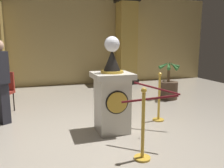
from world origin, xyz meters
TOP-DOWN VIEW (x-y plane):
  - ground_plane at (0.00, 0.00)m, footprint 12.45×12.45m
  - back_wall at (0.00, 5.29)m, footprint 12.45×0.16m
  - pedestal_clock at (0.28, 0.07)m, footprint 0.70×0.70m
  - stanchion_near at (0.36, -1.09)m, footprint 0.24×0.24m
  - stanchion_far at (1.42, 0.33)m, footprint 0.24×0.24m
  - velvet_rope at (0.89, -0.38)m, footprint 1.27×1.27m
  - column_right at (2.42, 4.81)m, footprint 0.83×0.83m
  - potted_palm_right at (2.64, 1.98)m, footprint 0.67×0.60m
  - bystander_guest at (-1.73, 1.19)m, footprint 0.38×0.42m
  - cafe_chair_red at (-1.79, 2.05)m, footprint 0.54×0.54m

SIDE VIEW (x-z plane):
  - ground_plane at x=0.00m, z-range 0.00..0.00m
  - potted_palm_right at x=2.64m, z-range -0.24..0.92m
  - stanchion_far at x=1.42m, z-range -0.16..0.89m
  - stanchion_near at x=0.36m, z-range -0.16..0.90m
  - cafe_chair_red at x=-1.79m, z-range 0.09..1.05m
  - pedestal_clock at x=0.28m, z-range -0.18..1.59m
  - velvet_rope at x=0.89m, z-range 0.68..0.90m
  - bystander_guest at x=-1.73m, z-range 0.06..1.78m
  - column_right at x=2.42m, z-range -0.01..3.33m
  - back_wall at x=0.00m, z-range 0.00..3.48m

